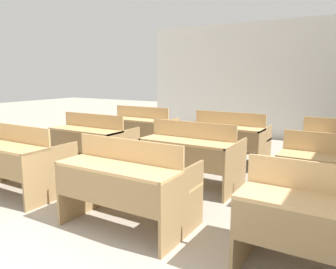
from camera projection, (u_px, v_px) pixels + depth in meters
The scene contains 8 objects.
wall_back at pixel (271, 80), 7.75m from camera, with size 6.39×0.06×2.76m.
bench_front_left at pixel (17, 158), 4.17m from camera, with size 1.24×0.81×0.89m.
bench_front_center at pixel (128, 182), 3.24m from camera, with size 1.24×0.81×0.89m.
bench_front_right at pixel (330, 223), 2.35m from camera, with size 1.24×0.81×0.89m.
bench_second_left at pixel (93, 140), 5.32m from camera, with size 1.24×0.81×0.89m.
bench_second_center at pixel (192, 153), 4.42m from camera, with size 1.24×0.81×0.89m.
bench_third_left at pixel (141, 128), 6.51m from camera, with size 1.24×0.81×0.89m.
bench_third_center at pixel (228, 137), 5.57m from camera, with size 1.24×0.81×0.89m.
Camera 1 is at (1.94, -0.75, 1.51)m, focal length 35.00 mm.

